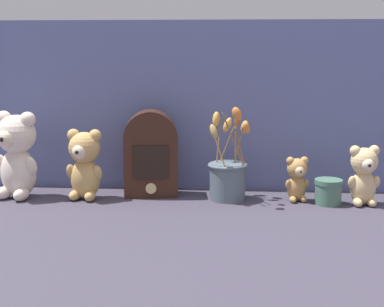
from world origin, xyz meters
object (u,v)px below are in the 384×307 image
Objects in this scene: teddy_bear_medium at (85,163)px; decorative_tin_tall at (328,192)px; vintage_radio at (151,153)px; teddy_bear_large at (17,153)px; teddy_bear_tiny at (297,178)px; flower_vase at (228,175)px; teddy_bear_small at (364,174)px.

decorative_tin_tall is at bearing -0.57° from teddy_bear_medium.
teddy_bear_large is at bearing -170.99° from vintage_radio.
teddy_bear_tiny is 0.51× the size of vintage_radio.
decorative_tin_tall is (0.31, -0.03, -0.04)m from flower_vase.
teddy_bear_medium is at bearing -162.05° from vintage_radio.
flower_vase is (0.45, 0.03, -0.04)m from teddy_bear_medium.
teddy_bear_small is at bearing -0.32° from teddy_bear_large.
decorative_tin_tall is at bearing -18.51° from teddy_bear_tiny.
teddy_bear_large and vintage_radio have the same top height.
teddy_bear_tiny is at bearing 161.49° from decorative_tin_tall.
decorative_tin_tall is at bearing -7.43° from vintage_radio.
decorative_tin_tall is (0.09, -0.03, -0.03)m from teddy_bear_tiny.
teddy_bear_medium is 0.73× the size of flower_vase.
decorative_tin_tall is (0.76, -0.01, -0.08)m from teddy_bear_medium.
teddy_bear_large is 1.00× the size of vintage_radio.
decorative_tin_tall is at bearing -6.11° from flower_vase.
teddy_bear_medium reaches higher than decorative_tin_tall.
vintage_radio is (-0.47, 0.04, 0.07)m from teddy_bear_tiny.
teddy_bear_large is 1.24× the size of teddy_bear_medium.
flower_vase is (-0.41, 0.03, -0.02)m from teddy_bear_small.
teddy_bear_large reaches higher than teddy_bear_small.
teddy_bear_large is at bearing -178.40° from teddy_bear_tiny.
flower_vase is at bearing 179.46° from teddy_bear_tiny.
teddy_bear_small reaches higher than decorative_tin_tall.
teddy_bear_large reaches higher than decorative_tin_tall.
teddy_bear_large is 0.67m from flower_vase.
teddy_bear_tiny is at bearing 171.12° from teddy_bear_small.
vintage_radio is at bearing 174.87° from teddy_bear_tiny.
teddy_bear_medium reaches higher than teddy_bear_small.
vintage_radio reaches higher than teddy_bear_small.
teddy_bear_small is at bearing -6.25° from vintage_radio.
teddy_bear_small is 2.17× the size of decorative_tin_tall.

